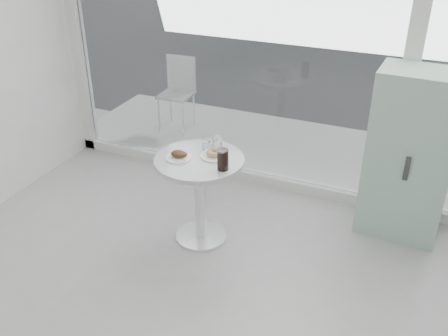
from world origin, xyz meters
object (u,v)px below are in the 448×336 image
at_px(plate_donut, 215,154).
at_px(water_tumbler_b, 217,145).
at_px(plate_fritter, 179,156).
at_px(cola_glass, 223,160).
at_px(main_table, 200,182).
at_px(patio_chair, 178,88).
at_px(mint_cabinet, 410,156).
at_px(water_tumbler_a, 206,143).

height_order(plate_donut, water_tumbler_b, water_tumbler_b).
xyz_separation_m(plate_fritter, cola_glass, (0.39, -0.02, 0.05)).
bearing_deg(main_table, water_tumbler_b, 64.68).
distance_m(plate_fritter, water_tumbler_b, 0.33).
height_order(patio_chair, water_tumbler_b, patio_chair).
bearing_deg(mint_cabinet, plate_fritter, -149.54).
distance_m(plate_fritter, plate_donut, 0.28).
bearing_deg(plate_donut, plate_fritter, -149.74).
height_order(main_table, mint_cabinet, mint_cabinet).
xyz_separation_m(main_table, patio_chair, (-1.22, 1.94, -0.01)).
xyz_separation_m(plate_donut, water_tumbler_a, (-0.11, 0.09, 0.03)).
bearing_deg(cola_glass, mint_cabinet, 34.69).
distance_m(mint_cabinet, plate_fritter, 1.89).
bearing_deg(water_tumbler_b, cola_glass, -57.87).
bearing_deg(cola_glass, patio_chair, 125.88).
xyz_separation_m(mint_cabinet, plate_donut, (-1.43, -0.72, 0.07)).
bearing_deg(plate_donut, patio_chair, 125.41).
bearing_deg(plate_fritter, mint_cabinet, 27.32).
bearing_deg(water_tumbler_a, water_tumbler_b, -2.11).
height_order(patio_chair, cola_glass, cola_glass).
bearing_deg(mint_cabinet, water_tumbler_b, -153.26).
height_order(plate_fritter, water_tumbler_b, water_tumbler_b).
distance_m(mint_cabinet, water_tumbler_a, 1.67).
bearing_deg(water_tumbler_b, water_tumbler_a, 177.89).
relative_size(plate_fritter, water_tumbler_a, 1.69).
bearing_deg(water_tumbler_a, plate_donut, -39.17).
relative_size(plate_donut, cola_glass, 1.39).
bearing_deg(cola_glass, water_tumbler_b, 122.13).
height_order(water_tumbler_a, water_tumbler_b, water_tumbler_b).
xyz_separation_m(patio_chair, plate_donut, (1.32, -1.86, 0.25)).
bearing_deg(main_table, patio_chair, 122.26).
xyz_separation_m(patio_chair, water_tumbler_a, (1.20, -1.76, 0.28)).
bearing_deg(plate_donut, cola_glass, -49.23).
distance_m(plate_fritter, cola_glass, 0.39).
xyz_separation_m(main_table, mint_cabinet, (1.53, 0.80, 0.17)).
relative_size(main_table, patio_chair, 0.89).
distance_m(mint_cabinet, cola_glass, 1.57).
distance_m(main_table, cola_glass, 0.40).
distance_m(mint_cabinet, water_tumbler_b, 1.58).
relative_size(mint_cabinet, patio_chair, 1.66).
bearing_deg(water_tumbler_a, cola_glass, -45.19).
bearing_deg(water_tumbler_b, plate_donut, -79.11).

